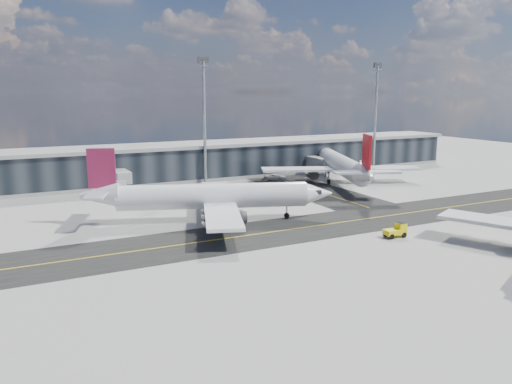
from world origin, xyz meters
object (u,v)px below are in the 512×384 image
airliner_redtail (342,166)px  baggage_tug (397,230)px  airliner_af (209,197)px  service_van (276,177)px

airliner_redtail → baggage_tug: size_ratio=12.32×
airliner_af → baggage_tug: 30.38m
baggage_tug → service_van: bearing=175.4°
airliner_af → airliner_redtail: 44.09m
airliner_af → service_van: 40.96m
baggage_tug → service_van: 51.08m
airliner_af → baggage_tug: bearing=64.3°
airliner_af → airliner_redtail: bearing=133.6°
service_van → baggage_tug: bearing=-134.7°
baggage_tug → service_van: baggage_tug is taller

